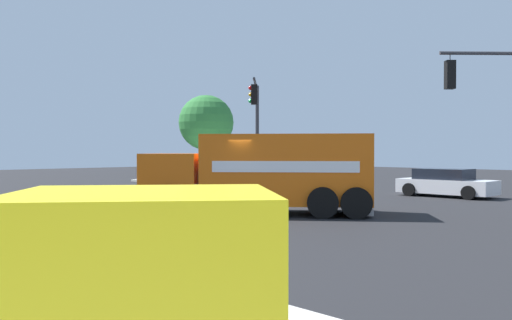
{
  "coord_description": "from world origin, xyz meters",
  "views": [
    {
      "loc": [
        12.62,
        13.45,
        2.13
      ],
      "look_at": [
        0.11,
        0.77,
        1.84
      ],
      "focal_mm": 37.41,
      "sensor_mm": 36.0,
      "label": 1
    }
  ],
  "objects_px": {
    "traffic_light_primary": "(256,117)",
    "sedan_white": "(446,183)",
    "delivery_truck": "(264,172)",
    "pedestrian_near_corner": "(318,166)",
    "shade_tree_near": "(206,123)"
  },
  "relations": [
    {
      "from": "traffic_light_primary",
      "to": "shade_tree_near",
      "type": "relative_size",
      "value": 0.89
    },
    {
      "from": "traffic_light_primary",
      "to": "sedan_white",
      "type": "height_order",
      "value": "traffic_light_primary"
    },
    {
      "from": "sedan_white",
      "to": "pedestrian_near_corner",
      "type": "height_order",
      "value": "pedestrian_near_corner"
    },
    {
      "from": "sedan_white",
      "to": "pedestrian_near_corner",
      "type": "distance_m",
      "value": 13.52
    },
    {
      "from": "pedestrian_near_corner",
      "to": "shade_tree_near",
      "type": "relative_size",
      "value": 0.26
    },
    {
      "from": "sedan_white",
      "to": "shade_tree_near",
      "type": "xyz_separation_m",
      "value": [
        -2.57,
        -20.79,
        3.72
      ]
    },
    {
      "from": "delivery_truck",
      "to": "pedestrian_near_corner",
      "type": "xyz_separation_m",
      "value": [
        -16.58,
        -10.96,
        -0.35
      ]
    },
    {
      "from": "traffic_light_primary",
      "to": "shade_tree_near",
      "type": "distance_m",
      "value": 13.79
    },
    {
      "from": "traffic_light_primary",
      "to": "shade_tree_near",
      "type": "xyz_separation_m",
      "value": [
        -6.52,
        -12.14,
        0.43
      ]
    },
    {
      "from": "traffic_light_primary",
      "to": "sedan_white",
      "type": "xyz_separation_m",
      "value": [
        -3.94,
        8.65,
        -3.29
      ]
    },
    {
      "from": "delivery_truck",
      "to": "shade_tree_near",
      "type": "height_order",
      "value": "shade_tree_near"
    },
    {
      "from": "delivery_truck",
      "to": "pedestrian_near_corner",
      "type": "distance_m",
      "value": 19.88
    },
    {
      "from": "delivery_truck",
      "to": "shade_tree_near",
      "type": "distance_m",
      "value": 23.86
    },
    {
      "from": "delivery_truck",
      "to": "traffic_light_primary",
      "type": "xyz_separation_m",
      "value": [
        -6.88,
        -7.38,
        2.5
      ]
    },
    {
      "from": "shade_tree_near",
      "to": "pedestrian_near_corner",
      "type": "bearing_deg",
      "value": 110.38
    }
  ]
}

